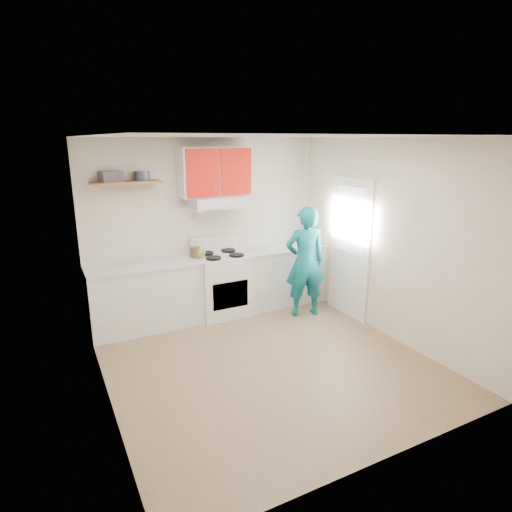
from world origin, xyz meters
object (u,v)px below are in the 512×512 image
tin (142,176)px  person (305,262)px  kettle (200,252)px  crock (195,253)px  stove (222,285)px

tin → person: bearing=-20.1°
tin → kettle: size_ratio=1.20×
kettle → crock: (-0.06, 0.02, -0.01)m
tin → crock: tin is taller
kettle → crock: size_ratio=0.98×
tin → stove: bearing=-10.1°
tin → person: 2.60m
kettle → crock: crock is taller
stove → person: 1.29m
person → kettle: bearing=-8.9°
person → crock: bearing=-8.7°
stove → kettle: kettle is taller
crock → person: (1.47, -0.64, -0.16)m
stove → kettle: size_ratio=5.36×
kettle → person: size_ratio=0.10×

